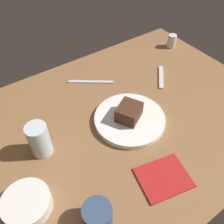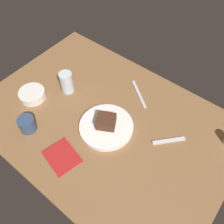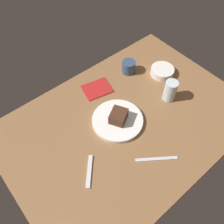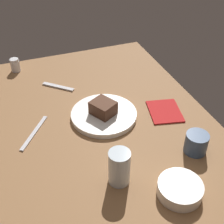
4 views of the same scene
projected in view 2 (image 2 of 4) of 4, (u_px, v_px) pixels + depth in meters
dining_table at (104, 122)px, 117.64cm from camera, size 120.00×84.00×3.00cm
dessert_plate at (106, 127)px, 113.06cm from camera, size 25.16×25.16×2.01cm
chocolate_cake_slice at (106, 122)px, 110.41cm from camera, size 10.99×10.56×5.19cm
water_glass at (67, 82)px, 123.37cm from camera, size 6.54×6.54×11.69cm
side_bowl at (32, 94)px, 123.59cm from camera, size 13.16×13.16×3.98cm
coffee_cup at (27, 124)px, 110.80cm from camera, size 7.58×7.58×7.14cm
dessert_spoon at (169, 141)px, 109.32cm from camera, size 11.38×12.35×0.70cm
butter_knife at (139, 94)px, 126.15cm from camera, size 16.19×12.30×0.50cm
folded_napkin at (62, 157)px, 104.68cm from camera, size 16.94×14.94×0.60cm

